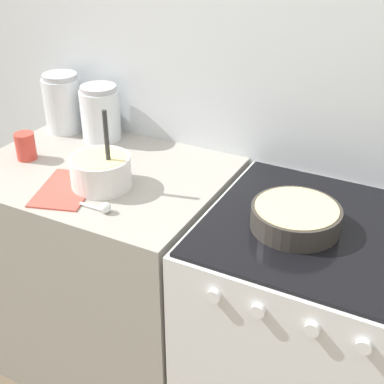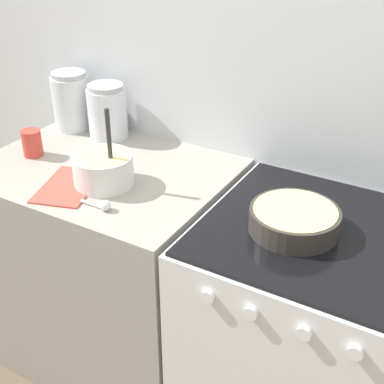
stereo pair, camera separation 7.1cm
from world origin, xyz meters
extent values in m
cube|color=silver|center=(0.00, 0.72, 1.20)|extent=(4.84, 0.05, 2.40)
cube|color=#9E998E|center=(-0.46, 0.35, 0.46)|extent=(0.92, 0.69, 0.92)
cube|color=silver|center=(0.39, 0.35, 0.45)|extent=(0.74, 0.69, 0.91)
cube|color=black|center=(0.39, 0.35, 0.92)|extent=(0.71, 0.66, 0.01)
cylinder|color=white|center=(0.18, -0.01, 0.84)|extent=(0.04, 0.02, 0.04)
cylinder|color=white|center=(0.31, -0.01, 0.84)|extent=(0.04, 0.02, 0.04)
cylinder|color=white|center=(0.46, -0.01, 0.84)|extent=(0.04, 0.02, 0.04)
cylinder|color=white|center=(0.59, -0.01, 0.84)|extent=(0.04, 0.02, 0.04)
cylinder|color=white|center=(-0.37, 0.25, 0.98)|extent=(0.21, 0.21, 0.11)
cylinder|color=#EFDB8C|center=(-0.37, 0.25, 1.00)|extent=(0.18, 0.18, 0.06)
cylinder|color=#333333|center=(-0.34, 0.25, 1.07)|extent=(0.02, 0.02, 0.27)
cylinder|color=#38332D|center=(0.30, 0.31, 0.96)|extent=(0.27, 0.27, 0.07)
cylinder|color=#EFDB8C|center=(0.30, 0.31, 0.96)|extent=(0.25, 0.25, 0.06)
cylinder|color=silver|center=(-0.81, 0.59, 1.03)|extent=(0.16, 0.16, 0.22)
cylinder|color=olive|center=(-0.81, 0.59, 0.99)|extent=(0.14, 0.14, 0.13)
cylinder|color=#B2B2B7|center=(-0.81, 0.59, 1.16)|extent=(0.14, 0.14, 0.02)
cylinder|color=silver|center=(-0.62, 0.59, 1.02)|extent=(0.16, 0.16, 0.20)
cylinder|color=red|center=(-0.62, 0.59, 0.98)|extent=(0.14, 0.14, 0.12)
cylinder|color=#B2B2B7|center=(-0.62, 0.59, 1.13)|extent=(0.14, 0.14, 0.02)
cylinder|color=#CC3F33|center=(-0.76, 0.30, 0.97)|extent=(0.08, 0.08, 0.10)
cube|color=#CC4C3F|center=(-0.47, 0.17, 0.92)|extent=(0.25, 0.31, 0.01)
cylinder|color=white|center=(-0.32, 0.11, 0.93)|extent=(0.09, 0.01, 0.01)
sphere|color=white|center=(-0.26, 0.11, 0.94)|extent=(0.04, 0.04, 0.04)
camera|label=1|loc=(0.65, -1.05, 1.82)|focal=50.00mm
camera|label=2|loc=(0.72, -1.02, 1.82)|focal=50.00mm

